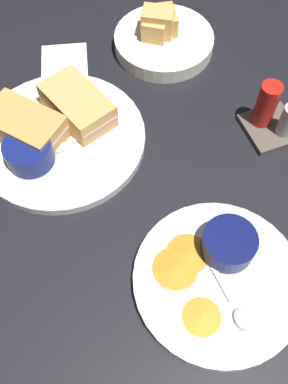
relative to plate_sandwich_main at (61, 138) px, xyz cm
name	(u,v)px	position (x,y,z in cm)	size (l,w,h in cm)	color
ground_plane	(104,165)	(6.38, 5.52, -2.30)	(110.00, 110.00, 3.00)	black
plate_sandwich_main	(61,138)	(0.00, 0.00, 0.00)	(29.32, 29.32, 1.60)	silver
sandwich_half_near	(78,105)	(-3.39, 4.42, 3.20)	(14.83, 11.50, 4.80)	tan
sandwich_half_far	(25,126)	(-2.13, -5.15, 3.20)	(14.86, 14.14, 4.80)	tan
ramekin_dark_sauce	(29,152)	(3.15, -5.80, 3.05)	(7.88, 7.88, 4.20)	navy
spoon_by_dark_ramekin	(65,144)	(2.33, 0.15, 1.16)	(2.83, 9.96, 0.80)	silver
plate_chips_companion	(218,280)	(32.78, 14.34, 0.00)	(24.65, 24.65, 1.60)	silver
ramekin_light_gravy	(229,243)	(29.09, 17.42, 2.85)	(7.93, 7.93, 3.80)	#0C144C
spoon_by_gravy_ramekin	(237,311)	(37.91, 14.64, 1.16)	(9.92, 2.38, 0.80)	silver
plantain_chip_scatter	(193,268)	(30.16, 11.46, 1.10)	(16.95, 16.88, 0.60)	orange
bread_basket_rear	(163,38)	(-15.63, 25.41, 1.55)	(19.76, 19.76, 8.17)	silver
condiment_caddy	(273,116)	(10.40, 35.20, 2.61)	(9.00, 9.00, 9.50)	brown
paper_napkin_folded	(64,64)	(-18.04, 5.46, -0.60)	(11.00, 9.00, 0.40)	white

